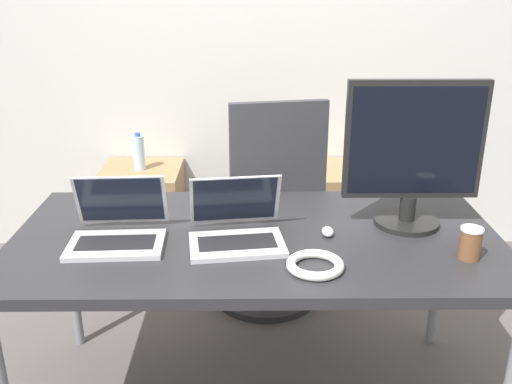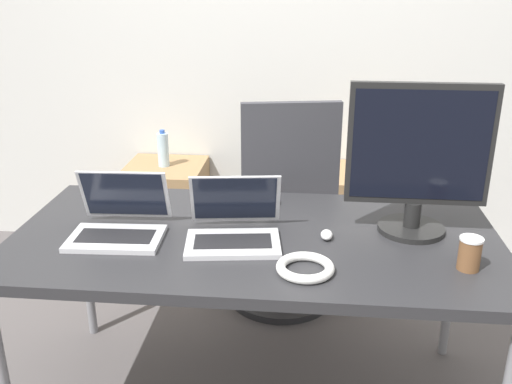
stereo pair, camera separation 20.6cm
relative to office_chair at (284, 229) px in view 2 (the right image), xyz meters
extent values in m
cube|color=silver|center=(-0.07, 0.74, 0.87)|extent=(10.00, 0.05, 2.60)
cube|color=#28282B|center=(-0.07, -0.73, 0.29)|extent=(1.77, 0.88, 0.04)
cylinder|color=gray|center=(-0.90, -1.11, -0.08)|extent=(0.04, 0.04, 0.70)
cylinder|color=gray|center=(-0.90, -0.35, -0.08)|extent=(0.04, 0.04, 0.70)
cylinder|color=gray|center=(0.75, -0.35, -0.08)|extent=(0.04, 0.04, 0.70)
cylinder|color=#232326|center=(-0.01, 0.07, -0.41)|extent=(0.56, 0.56, 0.04)
cylinder|color=gray|center=(-0.01, 0.07, -0.17)|extent=(0.05, 0.05, 0.44)
cube|color=#38383D|center=(-0.01, 0.07, 0.05)|extent=(0.56, 0.56, 0.07)
cube|color=#38383D|center=(0.03, -0.19, 0.38)|extent=(0.44, 0.12, 0.60)
cube|color=#99754C|center=(-0.72, 0.48, -0.14)|extent=(0.45, 0.46, 0.58)
cube|color=olive|center=(-0.72, 0.25, -0.14)|extent=(0.42, 0.01, 0.47)
cube|color=#99754C|center=(0.43, 0.48, -0.14)|extent=(0.45, 0.46, 0.58)
cube|color=olive|center=(0.43, 0.25, -0.14)|extent=(0.42, 0.01, 0.47)
cylinder|color=silver|center=(-0.72, 0.48, 0.25)|extent=(0.06, 0.06, 0.20)
cylinder|color=#3359B2|center=(-0.72, 0.48, 0.36)|extent=(0.03, 0.03, 0.02)
cube|color=silver|center=(-0.14, -0.83, 0.32)|extent=(0.35, 0.26, 0.02)
cube|color=black|center=(-0.14, -0.83, 0.33)|extent=(0.28, 0.15, 0.00)
cube|color=silver|center=(-0.15, -0.69, 0.43)|extent=(0.34, 0.13, 0.20)
cube|color=black|center=(-0.15, -0.69, 0.43)|extent=(0.31, 0.12, 0.19)
cube|color=silver|center=(-0.56, -0.83, 0.32)|extent=(0.34, 0.23, 0.02)
cube|color=black|center=(-0.56, -0.83, 0.33)|extent=(0.27, 0.13, 0.00)
cube|color=silver|center=(-0.56, -0.69, 0.43)|extent=(0.33, 0.10, 0.21)
cube|color=black|center=(-0.56, -0.69, 0.43)|extent=(0.30, 0.09, 0.19)
cylinder|color=black|center=(0.50, -0.64, 0.32)|extent=(0.24, 0.24, 0.02)
cylinder|color=black|center=(0.50, -0.64, 0.37)|extent=(0.06, 0.06, 0.09)
cube|color=black|center=(0.50, -0.64, 0.64)|extent=(0.50, 0.03, 0.43)
cube|color=black|center=(0.50, -0.66, 0.64)|extent=(0.47, 0.00, 0.39)
ellipsoid|color=silver|center=(0.19, -0.74, 0.32)|extent=(0.04, 0.07, 0.03)
cylinder|color=white|center=(-0.07, -0.47, 0.36)|extent=(0.07, 0.07, 0.10)
cylinder|color=brown|center=(0.64, -0.92, 0.36)|extent=(0.07, 0.07, 0.10)
cylinder|color=white|center=(0.64, -0.92, 0.41)|extent=(0.08, 0.08, 0.01)
torus|color=white|center=(0.12, -0.99, 0.32)|extent=(0.19, 0.19, 0.03)
camera|label=1|loc=(-0.09, -2.62, 1.19)|focal=40.00mm
camera|label=2|loc=(0.12, -2.61, 1.19)|focal=40.00mm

